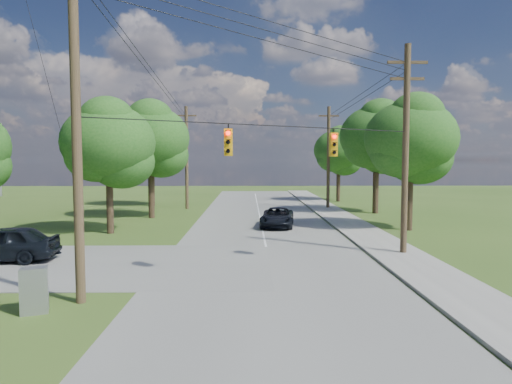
{
  "coord_description": "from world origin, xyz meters",
  "views": [
    {
      "loc": [
        1.04,
        -14.73,
        4.78
      ],
      "look_at": [
        1.37,
        5.0,
        3.4
      ],
      "focal_mm": 32.0,
      "sensor_mm": 36.0,
      "label": 1
    }
  ],
  "objects_px": {
    "pole_north_e": "(328,157)",
    "pole_north_w": "(187,157)",
    "car_main_north": "(277,217)",
    "control_cabinet": "(34,290)",
    "car_cross_dark": "(3,244)",
    "pole_sw": "(76,116)",
    "pole_ne": "(406,146)"
  },
  "relations": [
    {
      "from": "pole_north_e",
      "to": "pole_north_w",
      "type": "height_order",
      "value": "same"
    },
    {
      "from": "car_main_north",
      "to": "control_cabinet",
      "type": "distance_m",
      "value": 20.21
    },
    {
      "from": "pole_north_w",
      "to": "car_main_north",
      "type": "height_order",
      "value": "pole_north_w"
    },
    {
      "from": "car_cross_dark",
      "to": "pole_north_e",
      "type": "bearing_deg",
      "value": 136.88
    },
    {
      "from": "car_cross_dark",
      "to": "control_cabinet",
      "type": "xyz_separation_m",
      "value": [
        4.81,
        -7.21,
        -0.16
      ]
    },
    {
      "from": "pole_sw",
      "to": "car_main_north",
      "type": "relative_size",
      "value": 2.46
    },
    {
      "from": "pole_sw",
      "to": "control_cabinet",
      "type": "bearing_deg",
      "value": -136.02
    },
    {
      "from": "pole_north_w",
      "to": "car_cross_dark",
      "type": "relative_size",
      "value": 2.02
    },
    {
      "from": "pole_ne",
      "to": "pole_north_e",
      "type": "bearing_deg",
      "value": 90.0
    },
    {
      "from": "car_main_north",
      "to": "pole_sw",
      "type": "bearing_deg",
      "value": -107.5
    },
    {
      "from": "pole_north_w",
      "to": "car_cross_dark",
      "type": "bearing_deg",
      "value": -103.17
    },
    {
      "from": "pole_north_w",
      "to": "car_cross_dark",
      "type": "distance_m",
      "value": 24.42
    },
    {
      "from": "pole_ne",
      "to": "car_main_north",
      "type": "relative_size",
      "value": 2.15
    },
    {
      "from": "pole_sw",
      "to": "pole_north_e",
      "type": "xyz_separation_m",
      "value": [
        13.5,
        29.6,
        -1.1
      ]
    },
    {
      "from": "pole_sw",
      "to": "car_cross_dark",
      "type": "distance_m",
      "value": 10.07
    },
    {
      "from": "pole_north_e",
      "to": "control_cabinet",
      "type": "height_order",
      "value": "pole_north_e"
    },
    {
      "from": "pole_sw",
      "to": "pole_north_w",
      "type": "height_order",
      "value": "pole_sw"
    },
    {
      "from": "pole_sw",
      "to": "car_cross_dark",
      "type": "relative_size",
      "value": 2.42
    },
    {
      "from": "pole_sw",
      "to": "pole_north_e",
      "type": "distance_m",
      "value": 32.55
    },
    {
      "from": "pole_ne",
      "to": "pole_north_e",
      "type": "distance_m",
      "value": 22.0
    },
    {
      "from": "pole_north_w",
      "to": "pole_sw",
      "type": "bearing_deg",
      "value": -89.23
    },
    {
      "from": "pole_ne",
      "to": "pole_north_w",
      "type": "bearing_deg",
      "value": 122.29
    },
    {
      "from": "pole_sw",
      "to": "pole_ne",
      "type": "bearing_deg",
      "value": 29.38
    },
    {
      "from": "car_cross_dark",
      "to": "car_main_north",
      "type": "bearing_deg",
      "value": 125.5
    },
    {
      "from": "pole_north_e",
      "to": "pole_north_w",
      "type": "xyz_separation_m",
      "value": [
        -13.9,
        0.0,
        0.0
      ]
    },
    {
      "from": "pole_ne",
      "to": "pole_north_w",
      "type": "height_order",
      "value": "pole_ne"
    },
    {
      "from": "car_main_north",
      "to": "control_cabinet",
      "type": "xyz_separation_m",
      "value": [
        -8.77,
        -18.21,
        0.01
      ]
    },
    {
      "from": "pole_north_w",
      "to": "car_cross_dark",
      "type": "height_order",
      "value": "pole_north_w"
    },
    {
      "from": "car_cross_dark",
      "to": "control_cabinet",
      "type": "distance_m",
      "value": 8.67
    },
    {
      "from": "car_cross_dark",
      "to": "control_cabinet",
      "type": "bearing_deg",
      "value": 30.2
    },
    {
      "from": "pole_north_e",
      "to": "pole_north_w",
      "type": "relative_size",
      "value": 1.0
    },
    {
      "from": "pole_ne",
      "to": "pole_north_w",
      "type": "distance_m",
      "value": 26.03
    }
  ]
}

